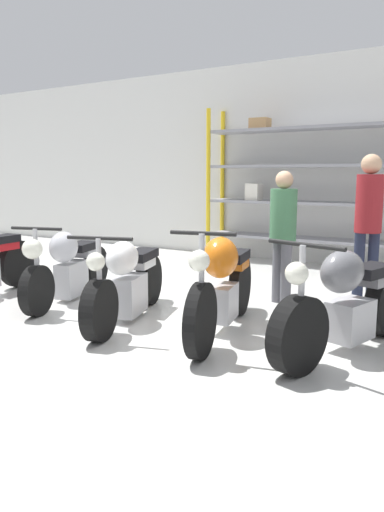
{
  "coord_description": "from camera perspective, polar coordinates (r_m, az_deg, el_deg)",
  "views": [
    {
      "loc": [
        2.82,
        -4.15,
        1.58
      ],
      "look_at": [
        0.0,
        0.4,
        0.7
      ],
      "focal_mm": 35.0,
      "sensor_mm": 36.0,
      "label": 1
    }
  ],
  "objects": [
    {
      "name": "motorcycle_silver",
      "position": [
        6.46,
        -13.95,
        -1.1
      ],
      "size": [
        0.88,
        2.03,
        1.0
      ],
      "rotation": [
        0.0,
        0.0,
        -1.27
      ],
      "color": "black",
      "rests_on": "ground_plane"
    },
    {
      "name": "person_near_rack",
      "position": [
        6.13,
        10.36,
        3.28
      ],
      "size": [
        0.44,
        0.44,
        1.62
      ],
      "rotation": [
        0.0,
        0.0,
        4.13
      ],
      "color": "#595960",
      "rests_on": "ground_plane"
    },
    {
      "name": "back_wall",
      "position": [
        9.2,
        14.17,
        10.42
      ],
      "size": [
        30.0,
        0.08,
        3.6
      ],
      "color": "silver",
      "rests_on": "ground_plane"
    },
    {
      "name": "motorcycle_white",
      "position": [
        5.46,
        -7.41,
        -2.87
      ],
      "size": [
        0.89,
        1.98,
        1.0
      ],
      "rotation": [
        0.0,
        0.0,
        -1.27
      ],
      "color": "black",
      "rests_on": "ground_plane"
    },
    {
      "name": "motorcycle_grey",
      "position": [
        4.63,
        17.35,
        -5.15
      ],
      "size": [
        0.89,
        2.07,
        1.06
      ],
      "rotation": [
        0.0,
        0.0,
        -1.85
      ],
      "color": "black",
      "rests_on": "ground_plane"
    },
    {
      "name": "person_browsing",
      "position": [
        6.4,
        19.52,
        4.33
      ],
      "size": [
        0.45,
        0.45,
        1.82
      ],
      "rotation": [
        0.0,
        0.0,
        2.24
      ],
      "color": "#1E2338",
      "rests_on": "ground_plane"
    },
    {
      "name": "shelving_rack",
      "position": [
        8.64,
        17.89,
        7.98
      ],
      "size": [
        5.07,
        0.63,
        2.76
      ],
      "color": "gold",
      "rests_on": "ground_plane"
    },
    {
      "name": "motorcycle_orange",
      "position": [
        4.95,
        3.56,
        -3.13
      ],
      "size": [
        0.73,
        2.11,
        1.1
      ],
      "rotation": [
        0.0,
        0.0,
        -1.34
      ],
      "color": "black",
      "rests_on": "ground_plane"
    },
    {
      "name": "ground_plane",
      "position": [
        5.26,
        -2.32,
        -8.15
      ],
      "size": [
        30.0,
        30.0,
        0.0
      ],
      "primitive_type": "plane",
      "color": "silver"
    }
  ]
}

